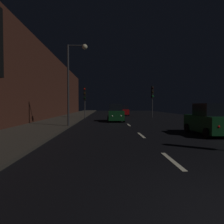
{
  "coord_description": "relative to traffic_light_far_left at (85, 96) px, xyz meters",
  "views": [
    {
      "loc": [
        -2.27,
        -3.63,
        1.88
      ],
      "look_at": [
        -1.37,
        21.91,
        1.03
      ],
      "focal_mm": 32.1,
      "sensor_mm": 36.0,
      "label": 1
    }
  ],
  "objects": [
    {
      "name": "lane_centerline",
      "position": [
        5.15,
        -9.47,
        -3.25
      ],
      "size": [
        0.16,
        26.29,
        0.01
      ],
      "color": "beige",
      "rests_on": "ground"
    },
    {
      "name": "car_parked_right_near",
      "position": [
        9.51,
        -16.25,
        -2.34
      ],
      "size": [
        1.84,
        3.98,
        2.0
      ],
      "rotation": [
        0.0,
        0.0,
        1.57
      ],
      "color": "#0F3819",
      "rests_on": "ground"
    },
    {
      "name": "traffic_light_far_left",
      "position": [
        0.0,
        0.0,
        0.0
      ],
      "size": [
        0.33,
        0.47,
        4.53
      ],
      "rotation": [
        0.0,
        0.0,
        -1.64
      ],
      "color": "#38383A",
      "rests_on": "ground"
    },
    {
      "name": "streetlamp_overhead",
      "position": [
        0.27,
        -11.82,
        1.39
      ],
      "size": [
        1.7,
        0.44,
        6.98
      ],
      "color": "#2D2D30",
      "rests_on": "ground"
    },
    {
      "name": "traffic_light_far_right",
      "position": [
        10.31,
        2.35,
        0.3
      ],
      "size": [
        0.36,
        0.48,
        4.89
      ],
      "rotation": [
        0.0,
        0.0,
        -1.41
      ],
      "color": "#38383A",
      "rests_on": "ground"
    },
    {
      "name": "car_distant_taillights",
      "position": [
        6.49,
        8.82,
        -2.42
      ],
      "size": [
        1.69,
        3.65,
        1.84
      ],
      "rotation": [
        0.0,
        0.0,
        1.57
      ],
      "color": "maroon",
      "rests_on": "ground"
    },
    {
      "name": "car_approaching_headlights",
      "position": [
        4.13,
        -5.4,
        -2.31
      ],
      "size": [
        1.89,
        4.09,
        2.06
      ],
      "rotation": [
        0.0,
        0.0,
        -1.57
      ],
      "color": "#0F3819",
      "rests_on": "ground"
    },
    {
      "name": "ground",
      "position": [
        5.15,
        -0.62,
        -3.27
      ],
      "size": [
        27.3,
        84.0,
        0.02
      ],
      "primitive_type": "cube",
      "color": "black"
    },
    {
      "name": "sidewalk_left",
      "position": [
        -2.3,
        -0.62,
        -3.18
      ],
      "size": [
        4.4,
        84.0,
        0.15
      ],
      "primitive_type": "cube",
      "color": "#38332B",
      "rests_on": "ground"
    },
    {
      "name": "building_facade_left",
      "position": [
        -4.9,
        -4.12,
        1.35
      ],
      "size": [
        0.8,
        63.0,
        9.21
      ],
      "primitive_type": "cube",
      "color": "#472319",
      "rests_on": "ground"
    }
  ]
}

